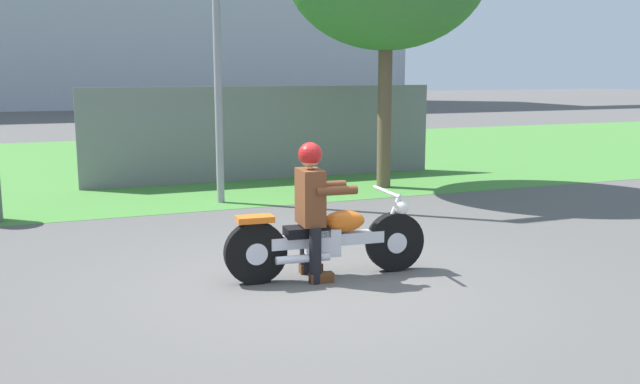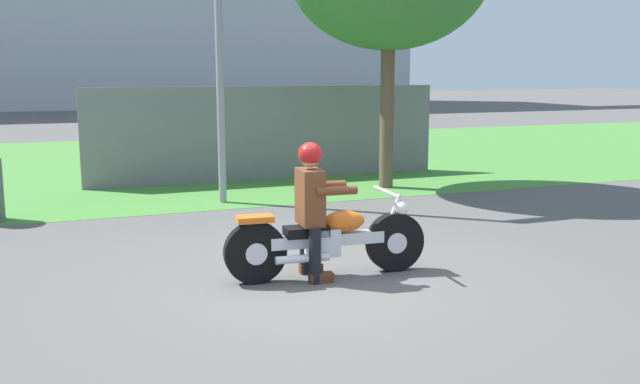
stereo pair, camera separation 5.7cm
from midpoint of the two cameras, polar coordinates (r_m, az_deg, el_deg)
ground at (r=6.97m, az=-0.08°, el=-7.53°), size 120.00×120.00×0.00m
grass_verge at (r=16.50m, az=-12.74°, el=2.38°), size 60.00×12.00×0.01m
motorcycle_lead at (r=7.11m, az=0.88°, el=-3.95°), size 2.12×0.66×0.87m
rider_lead at (r=6.97m, az=-0.44°, el=-0.65°), size 0.57×0.49×1.39m
fence_segment at (r=13.55m, az=-4.01°, el=4.83°), size 7.00×0.06×1.80m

